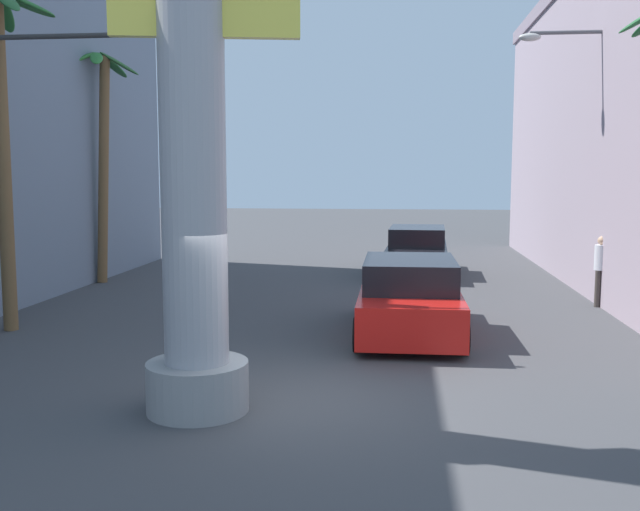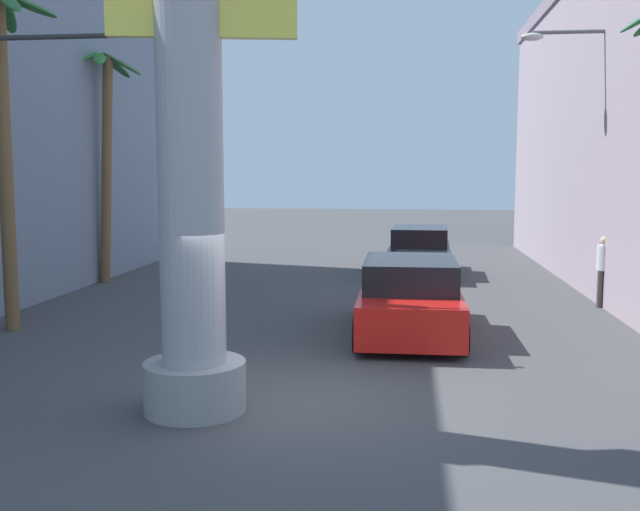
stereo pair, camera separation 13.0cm
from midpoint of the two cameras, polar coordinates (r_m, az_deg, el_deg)
The scene contains 9 objects.
ground_plane at distance 20.42m, azimuth 1.81°, elevation -2.72°, with size 90.87×90.87×0.00m, color #424244.
neon_sign_pole at distance 9.91m, azimuth -10.59°, elevation 12.97°, with size 2.82×1.43×10.34m.
street_lamp at distance 19.62m, azimuth 20.99°, elevation 8.86°, with size 2.45×0.28×6.98m.
traffic_light_mast at distance 15.08m, azimuth -20.22°, elevation 9.96°, with size 5.76×0.32×6.04m.
car_lead at distance 14.87m, azimuth 6.92°, elevation -3.42°, with size 2.14×4.70×1.56m.
car_far at distance 23.54m, azimuth 7.61°, elevation 0.28°, with size 2.20×4.76×1.56m.
palm_tree_mid_left at distance 22.66m, azimuth -17.28°, elevation 9.47°, with size 2.57×2.55×6.94m.
palm_tree_near_left at distance 16.36m, azimuth -24.39°, elevation 10.95°, with size 2.50×2.44×7.06m.
pedestrian_mid_right at distance 18.97m, azimuth 21.39°, elevation -0.74°, with size 0.48×0.48×1.76m.
Camera 1 is at (1.54, -10.09, 3.32)m, focal length 40.00 mm.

